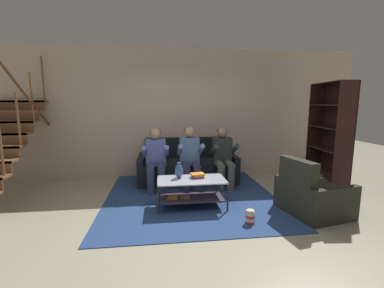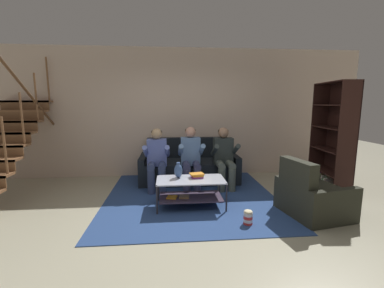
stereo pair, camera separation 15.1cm
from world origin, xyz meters
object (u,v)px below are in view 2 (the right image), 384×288
object	(u,v)px
book_stack	(197,175)
bookshelf	(332,151)
coffee_table	(190,188)
vase	(178,171)
popcorn_tub	(248,217)
person_seated_right	(224,155)
person_seated_middle	(191,155)
person_seated_left	(157,157)
armchair	(312,197)
couch	(189,167)

from	to	relation	value
book_stack	bookshelf	world-z (taller)	bookshelf
coffee_table	vase	xyz separation A→B (m)	(-0.19, 0.10, 0.28)
popcorn_tub	person_seated_right	bearing A→B (deg)	89.95
vase	book_stack	xyz separation A→B (m)	(0.31, -0.02, -0.08)
person_seated_middle	book_stack	distance (m)	0.85
person_seated_middle	coffee_table	world-z (taller)	person_seated_middle
person_seated_left	armchair	size ratio (longest dim) A/B	1.17
vase	bookshelf	distance (m)	2.92
vase	coffee_table	bearing A→B (deg)	-29.18
coffee_table	book_stack	bearing A→B (deg)	34.57
bookshelf	popcorn_tub	world-z (taller)	bookshelf
couch	coffee_table	size ratio (longest dim) A/B	1.90
person_seated_middle	book_stack	xyz separation A→B (m)	(0.03, -0.83, -0.17)
coffee_table	vase	world-z (taller)	vase
person_seated_right	armchair	world-z (taller)	person_seated_right
person_seated_left	person_seated_right	distance (m)	1.32
couch	book_stack	world-z (taller)	couch
person_seated_right	vase	size ratio (longest dim) A/B	4.65
couch	person_seated_left	size ratio (longest dim) A/B	1.75
coffee_table	armchair	distance (m)	1.87
couch	coffee_table	xyz separation A→B (m)	(-0.09, -1.46, 0.01)
vase	person_seated_left	bearing A→B (deg)	115.61
person_seated_left	popcorn_tub	bearing A→B (deg)	-50.86
vase	book_stack	size ratio (longest dim) A/B	1.05
person_seated_middle	popcorn_tub	xyz separation A→B (m)	(0.66, -1.63, -0.56)
couch	person_seated_middle	world-z (taller)	person_seated_middle
person_seated_left	armchair	xyz separation A→B (m)	(2.38, -1.39, -0.38)
person_seated_right	bookshelf	xyz separation A→B (m)	(1.95, -0.44, 0.13)
armchair	popcorn_tub	bearing A→B (deg)	-167.31
coffee_table	bookshelf	world-z (taller)	bookshelf
person_seated_right	coffee_table	distance (m)	1.23
couch	popcorn_tub	world-z (taller)	couch
book_stack	popcorn_tub	xyz separation A→B (m)	(0.63, -0.80, -0.39)
couch	coffee_table	distance (m)	1.46
book_stack	coffee_table	bearing A→B (deg)	-145.43
person_seated_middle	coffee_table	xyz separation A→B (m)	(-0.09, -0.91, -0.36)
bookshelf	book_stack	bearing A→B (deg)	-171.36
person_seated_left	coffee_table	distance (m)	1.13
person_seated_left	book_stack	distance (m)	1.09
person_seated_middle	person_seated_right	bearing A→B (deg)	-0.13
person_seated_right	vase	xyz separation A→B (m)	(-0.94, -0.81, -0.08)
couch	popcorn_tub	bearing A→B (deg)	-73.10
person_seated_left	vase	xyz separation A→B (m)	(0.39, -0.81, -0.07)
person_seated_left	coffee_table	size ratio (longest dim) A/B	1.09
couch	person_seated_middle	size ratio (longest dim) A/B	1.71
vase	person_seated_middle	bearing A→B (deg)	71.22
person_seated_right	vase	world-z (taller)	person_seated_right
person_seated_right	bookshelf	distance (m)	2.00
vase	bookshelf	xyz separation A→B (m)	(2.88, 0.37, 0.21)
vase	book_stack	distance (m)	0.32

